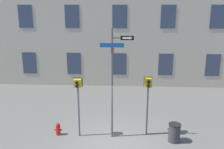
# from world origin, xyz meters

# --- Properties ---
(ground_plane) EXTENTS (60.00, 60.00, 0.00)m
(ground_plane) POSITION_xyz_m (0.00, 0.00, 0.00)
(ground_plane) COLOR #595651
(street_sign_pole) EXTENTS (1.43, 1.09, 4.98)m
(street_sign_pole) POSITION_xyz_m (-0.06, 0.71, 2.95)
(street_sign_pole) COLOR #4C4C51
(street_sign_pole) RESTS_ON ground_plane
(pedestrian_signal_left) EXTENTS (0.38, 0.40, 2.77)m
(pedestrian_signal_left) POSITION_xyz_m (-1.64, 0.71, 2.16)
(pedestrian_signal_left) COLOR #4C4C51
(pedestrian_signal_left) RESTS_ON ground_plane
(pedestrian_signal_right) EXTENTS (0.38, 0.40, 2.77)m
(pedestrian_signal_right) POSITION_xyz_m (1.49, 1.04, 2.18)
(pedestrian_signal_right) COLOR #4C4C51
(pedestrian_signal_right) RESTS_ON ground_plane
(fire_hydrant) EXTENTS (0.37, 0.21, 0.60)m
(fire_hydrant) POSITION_xyz_m (-2.66, 0.75, 0.29)
(fire_hydrant) COLOR red
(fire_hydrant) RESTS_ON ground_plane
(trash_bin) EXTENTS (0.55, 0.55, 0.84)m
(trash_bin) POSITION_xyz_m (2.67, 0.43, 0.42)
(trash_bin) COLOR #333338
(trash_bin) RESTS_ON ground_plane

